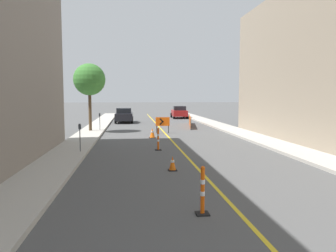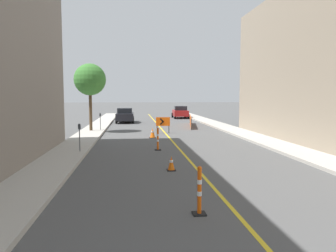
{
  "view_description": "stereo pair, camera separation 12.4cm",
  "coord_description": "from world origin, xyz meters",
  "px_view_note": "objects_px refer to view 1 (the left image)",
  "views": [
    {
      "loc": [
        -2.62,
        0.53,
        2.86
      ],
      "look_at": [
        -0.31,
        20.75,
        1.0
      ],
      "focal_mm": 35.0,
      "sensor_mm": 36.0,
      "label": 1
    },
    {
      "loc": [
        -2.5,
        0.52,
        2.86
      ],
      "look_at": [
        -0.31,
        20.75,
        1.0
      ],
      "focal_mm": 35.0,
      "sensor_mm": 36.0,
      "label": 2
    }
  ],
  "objects_px": {
    "delineator_post_front": "(203,194)",
    "parking_meter_near_curb": "(80,132)",
    "traffic_cone_second": "(173,163)",
    "parking_meter_far_curb": "(100,118)",
    "street_tree_left_near": "(89,80)",
    "arrow_barricade_primary": "(163,122)",
    "traffic_cone_third": "(152,133)",
    "delineator_post_rear": "(158,140)",
    "parked_car_curb_near": "(124,115)",
    "parked_car_curb_mid": "(179,112)"
  },
  "relations": [
    {
      "from": "traffic_cone_second",
      "to": "arrow_barricade_primary",
      "type": "bearing_deg",
      "value": 86.16
    },
    {
      "from": "delineator_post_front",
      "to": "delineator_post_rear",
      "type": "distance_m",
      "value": 9.56
    },
    {
      "from": "delineator_post_front",
      "to": "traffic_cone_third",
      "type": "bearing_deg",
      "value": 90.93
    },
    {
      "from": "parking_meter_near_curb",
      "to": "traffic_cone_second",
      "type": "bearing_deg",
      "value": -44.41
    },
    {
      "from": "parking_meter_far_curb",
      "to": "parked_car_curb_near",
      "type": "bearing_deg",
      "value": 78.6
    },
    {
      "from": "traffic_cone_third",
      "to": "parking_meter_near_curb",
      "type": "relative_size",
      "value": 0.49
    },
    {
      "from": "parked_car_curb_mid",
      "to": "delineator_post_front",
      "type": "bearing_deg",
      "value": -94.58
    },
    {
      "from": "traffic_cone_third",
      "to": "street_tree_left_near",
      "type": "relative_size",
      "value": 0.13
    },
    {
      "from": "arrow_barricade_primary",
      "to": "parking_meter_near_curb",
      "type": "distance_m",
      "value": 9.95
    },
    {
      "from": "traffic_cone_second",
      "to": "street_tree_left_near",
      "type": "height_order",
      "value": "street_tree_left_near"
    },
    {
      "from": "traffic_cone_second",
      "to": "parked_car_curb_mid",
      "type": "relative_size",
      "value": 0.13
    },
    {
      "from": "parked_car_curb_mid",
      "to": "street_tree_left_near",
      "type": "bearing_deg",
      "value": -118.04
    },
    {
      "from": "arrow_barricade_primary",
      "to": "parked_car_curb_near",
      "type": "height_order",
      "value": "parked_car_curb_near"
    },
    {
      "from": "parked_car_curb_near",
      "to": "delineator_post_rear",
      "type": "bearing_deg",
      "value": -82.72
    },
    {
      "from": "traffic_cone_third",
      "to": "parked_car_curb_near",
      "type": "xyz_separation_m",
      "value": [
        -2.18,
        13.3,
        0.46
      ]
    },
    {
      "from": "delineator_post_front",
      "to": "parked_car_curb_near",
      "type": "xyz_separation_m",
      "value": [
        -2.42,
        28.02,
        0.28
      ]
    },
    {
      "from": "traffic_cone_second",
      "to": "parking_meter_far_curb",
      "type": "xyz_separation_m",
      "value": [
        -4.07,
        14.45,
        0.83
      ]
    },
    {
      "from": "traffic_cone_second",
      "to": "parking_meter_near_curb",
      "type": "bearing_deg",
      "value": 135.59
    },
    {
      "from": "delineator_post_rear",
      "to": "street_tree_left_near",
      "type": "relative_size",
      "value": 0.23
    },
    {
      "from": "traffic_cone_third",
      "to": "delineator_post_front",
      "type": "relative_size",
      "value": 0.57
    },
    {
      "from": "delineator_post_front",
      "to": "parked_car_curb_mid",
      "type": "bearing_deg",
      "value": 82.45
    },
    {
      "from": "delineator_post_front",
      "to": "parking_meter_near_curb",
      "type": "distance_m",
      "value": 9.71
    },
    {
      "from": "traffic_cone_third",
      "to": "delineator_post_rear",
      "type": "distance_m",
      "value": 5.16
    },
    {
      "from": "arrow_barricade_primary",
      "to": "street_tree_left_near",
      "type": "xyz_separation_m",
      "value": [
        -5.62,
        1.37,
        3.27
      ]
    },
    {
      "from": "traffic_cone_second",
      "to": "street_tree_left_near",
      "type": "relative_size",
      "value": 0.11
    },
    {
      "from": "arrow_barricade_primary",
      "to": "traffic_cone_second",
      "type": "bearing_deg",
      "value": -91.68
    },
    {
      "from": "delineator_post_front",
      "to": "street_tree_left_near",
      "type": "xyz_separation_m",
      "value": [
        -4.89,
        18.75,
        3.62
      ]
    },
    {
      "from": "parking_meter_near_curb",
      "to": "street_tree_left_near",
      "type": "relative_size",
      "value": 0.26
    },
    {
      "from": "parked_car_curb_near",
      "to": "street_tree_left_near",
      "type": "relative_size",
      "value": 0.82
    },
    {
      "from": "parking_meter_near_curb",
      "to": "street_tree_left_near",
      "type": "xyz_separation_m",
      "value": [
        -0.7,
        10.02,
        3.01
      ]
    },
    {
      "from": "street_tree_left_near",
      "to": "traffic_cone_second",
      "type": "bearing_deg",
      "value": -71.2
    },
    {
      "from": "traffic_cone_second",
      "to": "parking_meter_far_curb",
      "type": "relative_size",
      "value": 0.42
    },
    {
      "from": "parked_car_curb_mid",
      "to": "delineator_post_rear",
      "type": "bearing_deg",
      "value": -98.02
    },
    {
      "from": "delineator_post_rear",
      "to": "parking_meter_near_curb",
      "type": "relative_size",
      "value": 0.87
    },
    {
      "from": "traffic_cone_second",
      "to": "parking_meter_near_curb",
      "type": "xyz_separation_m",
      "value": [
        -4.07,
        3.99,
        0.84
      ]
    },
    {
      "from": "traffic_cone_second",
      "to": "delineator_post_rear",
      "type": "xyz_separation_m",
      "value": [
        -0.15,
        4.81,
        0.24
      ]
    },
    {
      "from": "parking_meter_far_curb",
      "to": "street_tree_left_near",
      "type": "bearing_deg",
      "value": -147.11
    },
    {
      "from": "traffic_cone_third",
      "to": "parking_meter_far_curb",
      "type": "bearing_deg",
      "value": 131.4
    },
    {
      "from": "parking_meter_far_curb",
      "to": "parking_meter_near_curb",
      "type": "bearing_deg",
      "value": -90.0
    },
    {
      "from": "traffic_cone_third",
      "to": "parking_meter_near_curb",
      "type": "bearing_deg",
      "value": -123.48
    },
    {
      "from": "delineator_post_front",
      "to": "parking_meter_near_curb",
      "type": "relative_size",
      "value": 0.87
    },
    {
      "from": "parked_car_curb_mid",
      "to": "parking_meter_near_curb",
      "type": "distance_m",
      "value": 27.21
    },
    {
      "from": "traffic_cone_second",
      "to": "delineator_post_rear",
      "type": "relative_size",
      "value": 0.47
    },
    {
      "from": "delineator_post_front",
      "to": "delineator_post_rear",
      "type": "height_order",
      "value": "delineator_post_rear"
    },
    {
      "from": "parking_meter_near_curb",
      "to": "parking_meter_far_curb",
      "type": "distance_m",
      "value": 10.47
    },
    {
      "from": "parked_car_curb_near",
      "to": "street_tree_left_near",
      "type": "distance_m",
      "value": 10.15
    },
    {
      "from": "parking_meter_near_curb",
      "to": "traffic_cone_third",
      "type": "bearing_deg",
      "value": 56.52
    },
    {
      "from": "parking_meter_near_curb",
      "to": "delineator_post_rear",
      "type": "bearing_deg",
      "value": 11.78
    },
    {
      "from": "parked_car_curb_mid",
      "to": "traffic_cone_third",
      "type": "bearing_deg",
      "value": -100.7
    },
    {
      "from": "parking_meter_near_curb",
      "to": "arrow_barricade_primary",
      "type": "bearing_deg",
      "value": 60.36
    }
  ]
}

